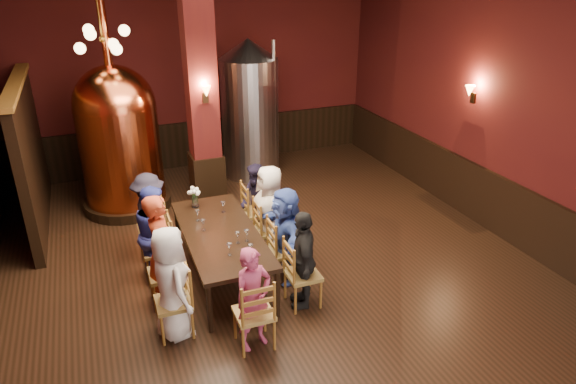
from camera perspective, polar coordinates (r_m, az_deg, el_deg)
name	(u,v)px	position (r m, az deg, el deg)	size (l,w,h in m)	color
room	(273,129)	(6.66, -1.68, 6.98)	(10.00, 10.02, 4.50)	black
wainscot_right	(494,203)	(9.34, 21.90, -1.12)	(0.08, 9.90, 1.00)	black
wainscot_back	(198,143)	(11.76, -10.00, 5.41)	(7.90, 0.08, 1.00)	black
column	(201,86)	(9.19, -9.66, 11.50)	(0.58, 0.58, 4.50)	#41100E
partition	(31,157)	(9.72, -26.66, 3.46)	(0.22, 3.50, 2.40)	black
pendant_cluster	(102,39)	(8.96, -19.94, 15.66)	(0.90, 0.90, 1.70)	#A57226
sconce_wall	(474,93)	(9.32, 19.96, 10.28)	(0.20, 0.20, 0.36)	black
sconce_column	(205,93)	(8.92, -9.19, 10.81)	(0.20, 0.20, 0.36)	black
dining_table	(221,236)	(7.33, -7.49, -4.82)	(1.04, 2.42, 0.75)	black
chair_0	(173,302)	(6.50, -12.63, -11.82)	(0.46, 0.46, 0.92)	#996227
person_0	(171,283)	(6.35, -12.85, -9.84)	(0.71, 0.46, 1.46)	white
chair_1	(165,273)	(7.06, -13.51, -8.76)	(0.46, 0.46, 0.92)	#996227
person_1	(162,251)	(6.89, -13.78, -6.41)	(0.58, 0.38, 1.59)	#B33B1E
chair_2	(158,249)	(7.62, -14.24, -6.18)	(0.46, 0.46, 0.92)	#996227
person_2	(156,233)	(7.50, -14.45, -4.47)	(0.70, 0.34, 1.44)	#2D3696
chair_3	(152,228)	(8.21, -14.88, -3.94)	(0.46, 0.46, 0.92)	#996227
person_3	(150,216)	(8.11, -15.04, -2.55)	(0.88, 0.51, 1.36)	black
chair_4	(303,274)	(6.85, 1.67, -9.10)	(0.46, 0.46, 0.92)	#996227
person_4	(303,259)	(6.73, 1.69, -7.47)	(0.81, 0.34, 1.38)	black
chair_5	(285,250)	(7.38, -0.32, -6.43)	(0.46, 0.46, 0.92)	#996227
person_5	(285,235)	(7.26, -0.33, -4.75)	(1.31, 0.42, 1.42)	#3B58B3
chair_6	(270,229)	(7.92, -2.00, -4.15)	(0.46, 0.46, 0.92)	#996227
person_6	(270,212)	(7.79, -2.03, -2.29)	(0.73, 0.48, 1.49)	white
chair_7	(257,211)	(8.49, -3.48, -2.13)	(0.46, 0.46, 0.92)	#996227
person_7	(257,202)	(8.41, -3.50, -1.06)	(0.62, 0.30, 1.27)	#1C1830
chair_8	(254,313)	(6.20, -3.82, -13.24)	(0.46, 0.46, 0.92)	#996227
person_8	(253,299)	(6.08, -3.87, -11.77)	(0.48, 0.31, 1.31)	#AB3962
copper_kettle	(119,137)	(9.66, -18.25, 5.80)	(1.59, 1.59, 3.74)	black
steel_vessel	(250,109)	(10.78, -4.25, 9.14)	(1.47, 1.47, 2.85)	#B2B2B7
rose_vase	(194,194)	(7.98, -10.35, -0.23)	(0.20, 0.20, 0.34)	white
wine_glass_0	(230,249)	(6.70, -6.51, -6.35)	(0.07, 0.07, 0.17)	white
wine_glass_1	(198,216)	(7.61, -10.00, -2.59)	(0.07, 0.07, 0.17)	white
wine_glass_2	(251,250)	(6.65, -4.17, -6.46)	(0.07, 0.07, 0.17)	white
wine_glass_3	(238,238)	(6.95, -5.59, -5.08)	(0.07, 0.07, 0.17)	white
wine_glass_4	(223,207)	(7.82, -7.20, -1.67)	(0.07, 0.07, 0.17)	white
wine_glass_5	(247,236)	(6.99, -4.60, -4.85)	(0.07, 0.07, 0.17)	white
wine_glass_6	(203,225)	(7.33, -9.40, -3.64)	(0.07, 0.07, 0.17)	white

